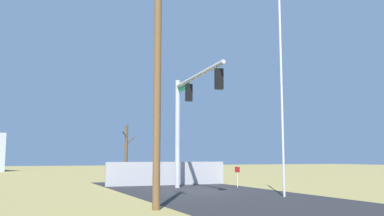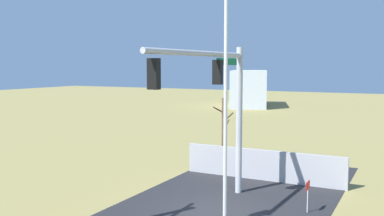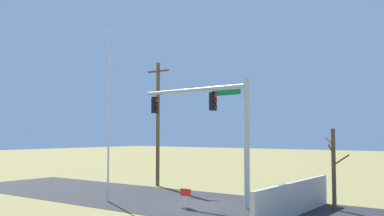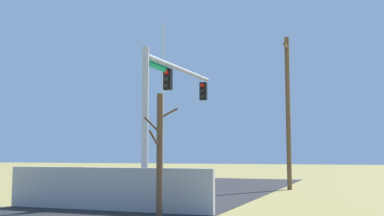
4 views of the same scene
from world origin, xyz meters
name	(u,v)px [view 2 (image 2 of 4)]	position (x,y,z in m)	size (l,w,h in m)	color
ground_plane	(217,211)	(0.00, 0.00, 0.00)	(160.00, 160.00, 0.00)	olive
sidewalk_corner	(246,187)	(3.72, 0.18, 0.00)	(6.00, 6.00, 0.01)	#B7B5AD
retaining_fence	(263,165)	(5.26, -0.10, 0.75)	(0.20, 8.00, 1.49)	#A8A8AD
signal_mast	(220,94)	(0.85, 0.29, 4.48)	(7.00, 0.71, 6.39)	#B2B5BA
flagpole	(226,96)	(-4.51, -2.21, 4.81)	(0.10, 0.10, 9.62)	silver
bare_tree	(224,133)	(6.23, 2.40, 2.01)	(1.27, 1.02, 3.89)	brown
open_sign	(308,189)	(1.45, -3.12, 0.91)	(0.56, 0.04, 1.22)	silver
distant_building	(249,88)	(42.85, 14.15, 2.49)	(10.63, 4.75, 4.99)	silver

